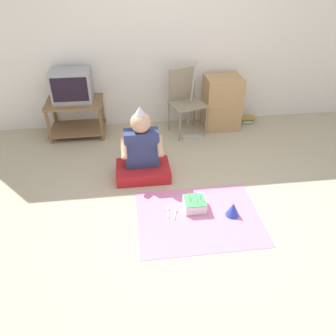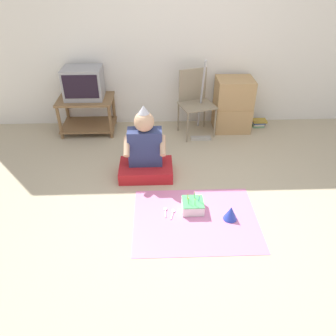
# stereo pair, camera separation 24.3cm
# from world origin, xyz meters

# --- Properties ---
(ground_plane) EXTENTS (16.00, 16.00, 0.00)m
(ground_plane) POSITION_xyz_m (0.00, 0.00, 0.00)
(ground_plane) COLOR tan
(wall_back) EXTENTS (6.40, 0.06, 2.55)m
(wall_back) POSITION_xyz_m (0.00, 2.23, 1.27)
(wall_back) COLOR white
(wall_back) RESTS_ON ground_plane
(tv_stand) EXTENTS (0.74, 0.51, 0.49)m
(tv_stand) POSITION_xyz_m (-1.31, 1.94, 0.30)
(tv_stand) COLOR olive
(tv_stand) RESTS_ON ground_plane
(tv) EXTENTS (0.50, 0.39, 0.41)m
(tv) POSITION_xyz_m (-1.31, 1.96, 0.70)
(tv) COLOR #99999E
(tv) RESTS_ON tv_stand
(folding_chair) EXTENTS (0.54, 0.50, 0.87)m
(folding_chair) POSITION_xyz_m (0.18, 1.86, 0.50)
(folding_chair) COLOR gray
(folding_chair) RESTS_ON ground_plane
(cardboard_box_stack) EXTENTS (0.50, 0.44, 0.73)m
(cardboard_box_stack) POSITION_xyz_m (0.73, 1.95, 0.36)
(cardboard_box_stack) COLOR tan
(cardboard_box_stack) RESTS_ON ground_plane
(dust_mop) EXTENTS (0.28, 0.42, 1.08)m
(dust_mop) POSITION_xyz_m (0.26, 1.72, 0.30)
(dust_mop) COLOR #B2ADA3
(dust_mop) RESTS_ON ground_plane
(book_pile) EXTENTS (0.20, 0.15, 0.10)m
(book_pile) POSITION_xyz_m (1.15, 1.99, 0.05)
(book_pile) COLOR #60936B
(book_pile) RESTS_ON ground_plane
(person_seated) EXTENTS (0.60, 0.41, 0.85)m
(person_seated) POSITION_xyz_m (-0.48, 0.81, 0.28)
(person_seated) COLOR red
(person_seated) RESTS_ON ground_plane
(party_cloth) EXTENTS (1.20, 0.93, 0.01)m
(party_cloth) POSITION_xyz_m (0.02, 0.02, 0.00)
(party_cloth) COLOR pink
(party_cloth) RESTS_ON ground_plane
(birthday_cake) EXTENTS (0.21, 0.21, 0.18)m
(birthday_cake) POSITION_xyz_m (0.00, 0.16, 0.06)
(birthday_cake) COLOR white
(birthday_cake) RESTS_ON party_cloth
(party_hat_blue) EXTENTS (0.14, 0.14, 0.14)m
(party_hat_blue) POSITION_xyz_m (0.35, 0.02, 0.08)
(party_hat_blue) COLOR blue
(party_hat_blue) RESTS_ON party_cloth
(plastic_spoon_near) EXTENTS (0.04, 0.15, 0.01)m
(plastic_spoon_near) POSITION_xyz_m (-0.27, 0.16, 0.01)
(plastic_spoon_near) COLOR white
(plastic_spoon_near) RESTS_ON party_cloth
(plastic_spoon_far) EXTENTS (0.05, 0.14, 0.01)m
(plastic_spoon_far) POSITION_xyz_m (-0.20, 0.13, 0.01)
(plastic_spoon_far) COLOR white
(plastic_spoon_far) RESTS_ON party_cloth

